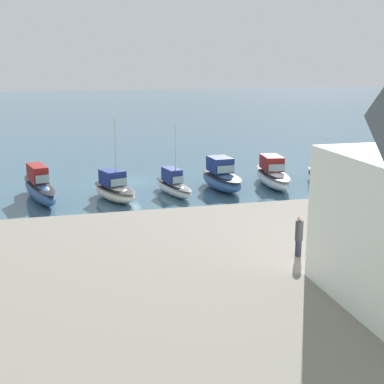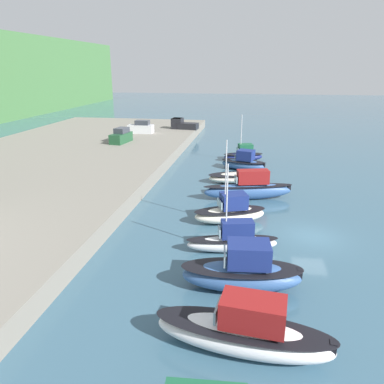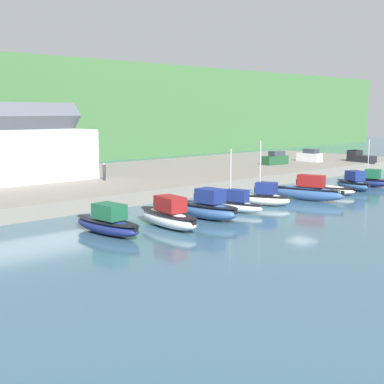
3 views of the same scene
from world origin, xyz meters
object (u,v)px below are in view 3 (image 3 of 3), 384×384
Objects in this scene: moored_boat_0 at (107,223)px; moored_boat_5 at (308,191)px; moored_boat_3 at (235,204)px; moored_boat_7 at (353,183)px; moored_boat_4 at (264,197)px; parked_car_0 at (275,159)px; person_on_quay at (104,172)px; moored_boat_6 at (327,189)px; pickup_truck_0 at (359,157)px; parked_car_1 at (310,156)px; moored_boat_8 at (371,180)px; moored_boat_2 at (208,208)px; moored_boat_1 at (168,216)px.

moored_boat_5 is at bearing -6.28° from moored_boat_0.
moored_boat_3 is 22.02m from moored_boat_7.
moored_boat_4 is 30.03m from parked_car_0.
moored_boat_4 is 20.68m from person_on_quay.
pickup_truck_0 is (26.98, 11.46, 1.70)m from moored_boat_6.
moored_boat_7 is 1.43× the size of parked_car_1.
parked_car_0 is (12.66, 18.00, 1.80)m from moored_boat_6.
moored_boat_8 reaches higher than moored_boat_5.
moored_boat_0 is 1.20× the size of moored_boat_3.
moored_boat_4 reaches higher than pickup_truck_0.
parked_car_0 and parked_car_1 have the same top height.
moored_boat_0 is 1.77× the size of parked_car_0.
parked_car_1 is at bearing 13.04° from moored_boat_3.
parked_car_0 is at bearing 24.18° from moored_boat_2.
parked_car_1 is 40.11m from person_on_quay.
parked_car_0 is (44.02, 17.96, 1.46)m from moored_boat_0.
moored_boat_2 is at bearing 9.26° from moored_boat_1.
moored_boat_0 is 10.31m from moored_boat_2.
moored_boat_3 reaches higher than parked_car_0.
moored_boat_5 is 11.02m from moored_boat_7.
moored_boat_0 is at bearing 160.63° from moored_boat_4.
parked_car_0 is (29.24, 18.30, 1.56)m from moored_boat_3.
moored_boat_4 reaches higher than moored_boat_3.
pickup_truck_0 is at bearing -3.62° from moored_boat_4.
moored_boat_5 is 1.45× the size of moored_boat_7.
person_on_quay is at bearing 95.16° from parked_car_0.
moored_boat_3 is (14.78, -0.34, -0.10)m from moored_boat_0.
pickup_truck_0 is 46.45m from person_on_quay.
person_on_quay is (12.59, 19.48, 1.64)m from moored_boat_0.
moored_boat_5 is (11.04, -0.82, 0.25)m from moored_boat_3.
moored_boat_3 is (4.53, 0.80, -0.25)m from moored_boat_2.
moored_boat_2 is 1.09× the size of moored_boat_3.
moored_boat_5 is 1.77× the size of pickup_truck_0.
moored_boat_2 is at bearing 166.65° from moored_boat_6.
moored_boat_4 is 0.78× the size of moored_boat_5.
moored_boat_3 is at bearing 164.71° from moored_boat_6.
moored_boat_6 is 9.99m from moored_boat_8.
moored_boat_6 is at bearing -3.78° from moored_boat_0.
moored_boat_4 is 16.94m from moored_boat_7.
moored_boat_2 reaches higher than moored_boat_0.
moored_boat_8 is (15.53, 0.99, -0.23)m from moored_boat_5.
moored_boat_0 reaches higher than moored_boat_7.
person_on_quay is at bearing 90.77° from moored_boat_4.
moored_boat_8 is (41.34, -0.17, -0.07)m from moored_boat_0.
moored_boat_2 is at bearing 167.38° from moored_boat_8.
moored_boat_2 is 15.57m from moored_boat_5.
moored_boat_0 is 47.57m from parked_car_0.
moored_boat_3 reaches higher than moored_boat_5.
parked_car_0 is at bearing 176.49° from parked_car_1.
moored_boat_2 is at bearing 165.78° from moored_boat_5.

